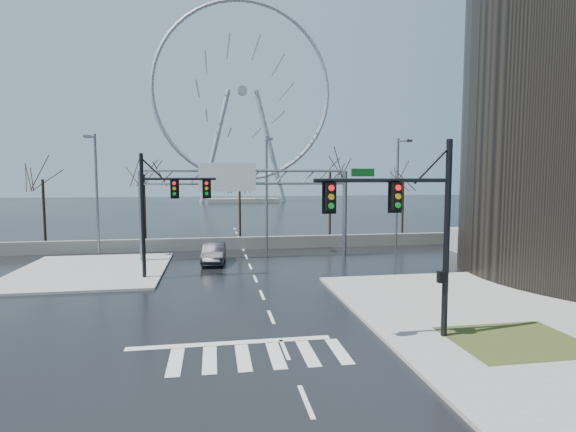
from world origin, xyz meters
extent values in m
plane|color=black|center=(0.00, 0.00, 0.00)|extent=(260.00, 260.00, 0.00)
cube|color=gray|center=(10.00, 2.00, 0.07)|extent=(12.00, 10.00, 0.15)
cube|color=gray|center=(-11.00, 12.00, 0.07)|extent=(10.00, 12.00, 0.15)
cube|color=#343D19|center=(9.00, -5.00, 0.15)|extent=(5.00, 4.00, 0.02)
cube|color=slate|center=(0.00, 20.00, 0.55)|extent=(52.00, 0.50, 1.10)
cylinder|color=black|center=(6.50, -4.00, 4.00)|extent=(0.24, 0.24, 8.00)
cylinder|color=black|center=(3.80, -4.00, 6.40)|extent=(5.40, 0.16, 0.16)
cube|color=black|center=(4.30, -4.15, 5.80)|extent=(0.35, 0.28, 1.05)
cube|color=black|center=(1.70, -4.15, 5.80)|extent=(0.35, 0.28, 1.05)
cylinder|color=black|center=(-7.00, 9.00, 4.00)|extent=(0.24, 0.24, 8.00)
cylinder|color=black|center=(-4.70, 9.00, 6.40)|extent=(4.60, 0.16, 0.16)
cube|color=black|center=(-5.00, 8.85, 5.80)|extent=(0.35, 0.28, 1.05)
cube|color=black|center=(-3.00, 8.85, 5.80)|extent=(0.35, 0.28, 1.05)
cylinder|color=slate|center=(-8.00, 15.00, 3.50)|extent=(0.36, 0.36, 7.00)
cylinder|color=slate|center=(8.00, 15.00, 3.50)|extent=(0.36, 0.36, 7.00)
cylinder|color=slate|center=(0.00, 15.00, 7.00)|extent=(16.00, 0.20, 0.20)
cylinder|color=slate|center=(0.00, 15.00, 6.00)|extent=(16.00, 0.20, 0.20)
cube|color=#094714|center=(-1.50, 14.85, 6.50)|extent=(4.20, 0.10, 2.00)
cube|color=silver|center=(-1.50, 14.79, 6.50)|extent=(4.40, 0.02, 2.20)
cylinder|color=slate|center=(-12.00, 18.50, 5.00)|extent=(0.20, 0.20, 10.00)
cylinder|color=slate|center=(-12.00, 17.40, 9.70)|extent=(0.12, 2.20, 0.12)
cube|color=slate|center=(-12.00, 16.40, 9.60)|extent=(0.50, 0.70, 0.18)
cylinder|color=slate|center=(2.00, 18.50, 5.00)|extent=(0.20, 0.20, 10.00)
cylinder|color=slate|center=(2.00, 17.40, 9.70)|extent=(0.12, 2.20, 0.12)
cube|color=slate|center=(2.00, 16.40, 9.60)|extent=(0.50, 0.70, 0.18)
cylinder|color=slate|center=(14.00, 18.50, 5.00)|extent=(0.20, 0.20, 10.00)
cylinder|color=slate|center=(14.00, 17.40, 9.70)|extent=(0.12, 2.20, 0.12)
cube|color=slate|center=(14.00, 16.40, 9.60)|extent=(0.50, 0.70, 0.18)
cylinder|color=black|center=(-18.00, 24.00, 3.15)|extent=(0.24, 0.24, 6.30)
cylinder|color=black|center=(-9.00, 23.50, 3.38)|extent=(0.24, 0.24, 6.75)
cylinder|color=black|center=(0.00, 24.50, 2.93)|extent=(0.24, 0.24, 5.85)
cylinder|color=black|center=(9.00, 23.50, 3.51)|extent=(0.24, 0.24, 7.02)
cylinder|color=black|center=(17.00, 24.00, 3.06)|extent=(0.24, 0.24, 6.12)
cube|color=gray|center=(5.00, 95.00, 0.50)|extent=(18.00, 6.00, 1.00)
torus|color=#B2B2B7|center=(5.00, 95.00, 28.00)|extent=(45.00, 1.00, 45.00)
cylinder|color=#B2B2B7|center=(5.00, 95.00, 28.00)|extent=(2.40, 1.50, 2.40)
cylinder|color=#B2B2B7|center=(-2.00, 95.00, 14.00)|extent=(8.28, 1.20, 28.82)
cylinder|color=#B2B2B7|center=(12.00, 95.00, 14.00)|extent=(8.28, 1.20, 28.82)
imported|color=black|center=(-2.61, 13.72, 0.75)|extent=(1.95, 4.67, 1.50)
camera|label=1|loc=(-2.59, -20.32, 6.55)|focal=28.00mm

